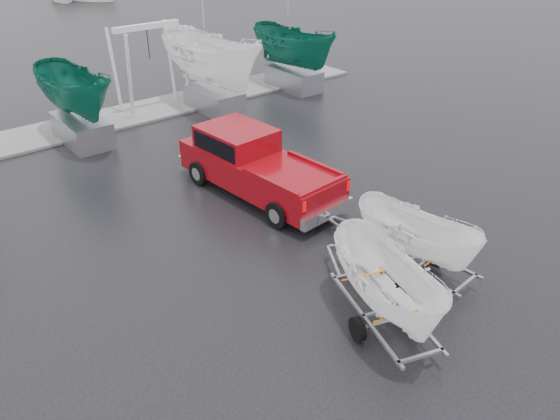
# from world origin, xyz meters

# --- Properties ---
(ground_plane) EXTENTS (120.00, 120.00, 0.00)m
(ground_plane) POSITION_xyz_m (0.00, 0.00, 0.00)
(ground_plane) COLOR black
(ground_plane) RESTS_ON ground
(dock) EXTENTS (30.00, 3.00, 0.12)m
(dock) POSITION_xyz_m (0.00, 13.00, 0.05)
(dock) COLOR gray
(dock) RESTS_ON ground
(pickup_truck) EXTENTS (2.77, 6.65, 2.16)m
(pickup_truck) POSITION_xyz_m (1.56, 2.98, 1.13)
(pickup_truck) COLOR maroon
(pickup_truck) RESTS_ON ground
(trailer_hitched) EXTENTS (1.82, 3.68, 4.33)m
(trailer_hitched) POSITION_xyz_m (2.05, -3.79, 2.36)
(trailer_hitched) COLOR gray
(trailer_hitched) RESTS_ON ground
(trailer_parked) EXTENTS (2.29, 3.79, 4.69)m
(trailer_parked) POSITION_xyz_m (-0.27, -4.76, 2.55)
(trailer_parked) COLOR gray
(trailer_parked) RESTS_ON ground
(boat_hoist) EXTENTS (3.30, 2.18, 4.12)m
(boat_hoist) POSITION_xyz_m (3.04, 13.00, 2.67)
(boat_hoist) COLOR silver
(boat_hoist) RESTS_ON ground
(keelboat_1) EXTENTS (2.16, 3.20, 6.84)m
(keelboat_1) POSITION_xyz_m (-1.35, 11.20, 3.39)
(keelboat_1) COLOR gray
(keelboat_1) RESTS_ON ground
(keelboat_2) EXTENTS (2.69, 3.20, 10.87)m
(keelboat_2) POSITION_xyz_m (5.23, 11.00, 4.29)
(keelboat_2) COLOR gray
(keelboat_2) RESTS_ON ground
(keelboat_3) EXTENTS (2.26, 3.20, 10.43)m
(keelboat_3) POSITION_xyz_m (10.61, 11.30, 3.58)
(keelboat_3) COLOR gray
(keelboat_3) RESTS_ON ground
(moored_boat_2) EXTENTS (2.70, 2.75, 11.03)m
(moored_boat_2) POSITION_xyz_m (11.86, 49.45, 0.01)
(moored_boat_2) COLOR white
(moored_boat_2) RESTS_ON ground
(moored_boat_3) EXTENTS (3.56, 3.59, 11.48)m
(moored_boat_3) POSITION_xyz_m (14.10, 47.79, 0.00)
(moored_boat_3) COLOR white
(moored_boat_3) RESTS_ON ground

